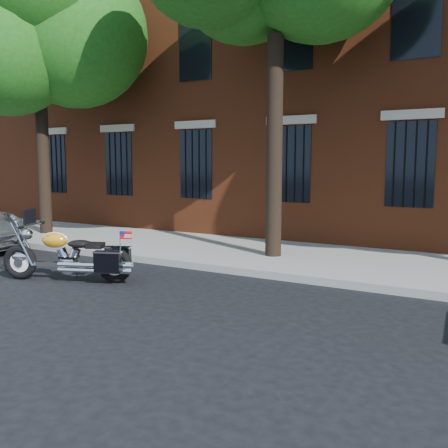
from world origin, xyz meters
The scene contains 6 objects.
ground centered at (0.00, 0.00, 0.00)m, with size 120.00×120.00×0.00m, color black.
curb centered at (0.00, 1.38, 0.07)m, with size 40.00×0.16×0.15m, color gray.
sidewalk centered at (0.00, 3.26, 0.07)m, with size 40.00×3.60×0.15m, color gray.
building centered at (0.00, 10.06, 6.00)m, with size 26.00×10.08×12.00m.
tree_left centered at (-7.08, 2.96, 6.18)m, with size 4.12×3.92×8.54m.
motorcycle centered at (-1.98, -0.73, 0.46)m, with size 2.65×1.36×1.36m.
Camera 1 is at (5.15, -7.29, 2.22)m, focal length 40.00 mm.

